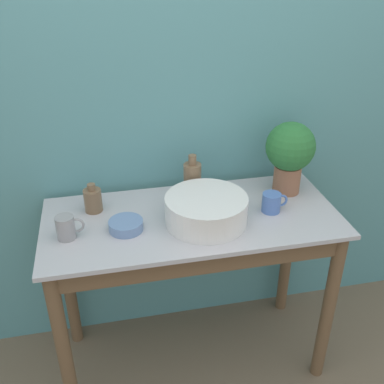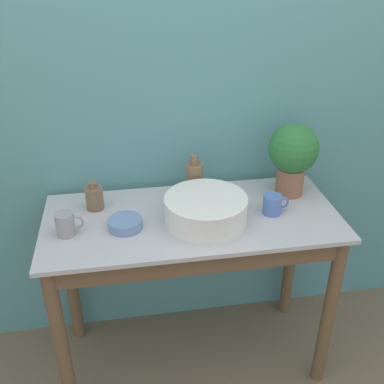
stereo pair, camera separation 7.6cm
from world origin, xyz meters
name	(u,v)px [view 1 (the left image)]	position (x,y,z in m)	size (l,w,h in m)	color
wall_back	(177,115)	(0.00, 0.63, 1.20)	(6.00, 0.05, 2.40)	teal
counter_table	(193,254)	(0.00, 0.27, 0.67)	(1.28, 0.58, 0.86)	brown
potted_plant	(290,152)	(0.48, 0.42, 1.06)	(0.23, 0.23, 0.34)	#8C5B42
bowl_wash_large	(206,210)	(0.05, 0.23, 0.92)	(0.35, 0.35, 0.12)	silver
bottle_tall	(192,179)	(0.04, 0.47, 0.95)	(0.08, 0.08, 0.21)	brown
bottle_short	(93,200)	(-0.42, 0.43, 0.92)	(0.08, 0.08, 0.13)	brown
mug_blue	(272,202)	(0.35, 0.26, 0.90)	(0.12, 0.08, 0.09)	#4C70B7
mug_grey	(66,227)	(-0.52, 0.23, 0.91)	(0.11, 0.07, 0.10)	gray
bowl_small_blue	(126,225)	(-0.29, 0.24, 0.88)	(0.14, 0.14, 0.04)	#6684B2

